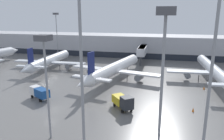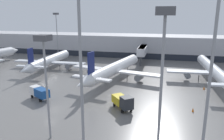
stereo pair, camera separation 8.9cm
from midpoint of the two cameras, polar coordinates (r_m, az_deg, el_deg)
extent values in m
plane|color=slate|center=(43.49, -15.88, -10.10)|extent=(320.00, 320.00, 0.00)
cube|color=#B2B2B7|center=(99.22, 1.67, 6.64)|extent=(160.00, 16.00, 9.00)
cube|color=#1E232D|center=(91.95, 0.61, 3.97)|extent=(156.80, 0.10, 2.40)
cube|color=#BCBCC1|center=(83.20, 8.07, 5.12)|extent=(2.60, 12.83, 2.80)
cylinder|color=#3F4247|center=(78.04, 7.57, 2.30)|extent=(0.44, 0.44, 3.20)
cube|color=#BCBCC1|center=(83.06, 7.92, 5.11)|extent=(2.60, 13.15, 2.80)
cylinder|color=#3F4247|center=(77.76, 7.39, 2.26)|extent=(0.44, 0.44, 3.20)
cylinder|color=silver|center=(76.44, -15.80, 2.52)|extent=(3.53, 24.12, 3.07)
cone|color=silver|center=(88.53, -11.65, 4.30)|extent=(2.98, 3.43, 2.92)
cone|color=silver|center=(64.50, -21.75, -0.06)|extent=(2.85, 4.66, 2.76)
cube|color=silver|center=(76.04, -15.99, 1.97)|extent=(24.80, 3.15, 0.44)
cube|color=silver|center=(67.07, -20.24, 0.87)|extent=(9.43, 1.68, 0.35)
cube|color=navy|center=(66.49, -20.45, 3.35)|extent=(0.41, 2.42, 4.70)
cylinder|color=slate|center=(79.73, -20.33, 1.50)|extent=(1.75, 2.98, 1.69)
cylinder|color=slate|center=(73.22, -11.15, 1.06)|extent=(1.75, 2.98, 1.69)
cylinder|color=#2D2D33|center=(83.66, -13.21, 2.21)|extent=(0.20, 0.20, 1.37)
cylinder|color=#2D2D33|center=(77.79, -18.69, 0.94)|extent=(0.20, 0.20, 1.37)
cylinder|color=#2D2D33|center=(74.04, -13.43, 0.66)|extent=(0.20, 0.20, 1.37)
cylinder|color=silver|center=(64.60, 25.05, -0.01)|extent=(4.37, 31.11, 2.82)
cone|color=silver|center=(80.87, 22.20, 2.89)|extent=(2.83, 3.23, 2.68)
cube|color=silver|center=(64.00, 25.16, -0.67)|extent=(24.60, 4.37, 0.44)
cylinder|color=slate|center=(62.81, 19.02, -1.15)|extent=(1.72, 3.53, 1.55)
cylinder|color=#2D2D33|center=(74.63, 23.05, 0.21)|extent=(0.20, 0.20, 1.87)
cylinder|color=#2D2D33|center=(62.79, 21.71, -2.14)|extent=(0.20, 0.20, 1.87)
cone|color=silver|center=(99.04, -24.01, 4.69)|extent=(3.80, 4.20, 3.18)
cylinder|color=#2D2D33|center=(95.49, -26.58, 2.65)|extent=(0.20, 0.20, 1.76)
cylinder|color=white|center=(61.50, 0.94, 0.57)|extent=(9.32, 27.80, 3.19)
cone|color=white|center=(75.60, 6.07, 3.06)|extent=(3.74, 4.10, 3.03)
cone|color=white|center=(47.86, -7.54, -3.55)|extent=(3.87, 5.31, 2.88)
cube|color=white|center=(61.05, 0.65, -0.15)|extent=(26.17, 8.51, 0.44)
cube|color=white|center=(50.58, -5.34, -2.13)|extent=(10.05, 3.71, 0.35)
cube|color=navy|center=(49.74, -5.43, 1.61)|extent=(0.90, 2.46, 5.48)
cylinder|color=slate|center=(64.73, -5.21, -0.27)|extent=(2.38, 3.31, 1.76)
cylinder|color=slate|center=(58.59, 7.13, -1.86)|extent=(2.38, 3.31, 1.76)
cylinder|color=#2D2D33|center=(70.06, 4.12, 0.35)|extent=(0.20, 0.20, 1.58)
cylinder|color=#2D2D33|center=(62.75, -3.08, -1.28)|extent=(0.20, 0.20, 1.58)
cylinder|color=#2D2D33|center=(59.21, 4.01, -2.24)|extent=(0.20, 0.20, 1.58)
cube|color=#19478C|center=(48.34, -17.78, -5.74)|extent=(3.73, 3.17, 1.76)
cube|color=silver|center=(50.47, -19.33, -4.98)|extent=(2.58, 2.51, 1.84)
cylinder|color=black|center=(50.57, -20.09, -6.53)|extent=(0.74, 0.55, 0.70)
cylinder|color=black|center=(51.33, -18.43, -6.08)|extent=(0.74, 0.55, 0.70)
cylinder|color=black|center=(47.90, -18.18, -7.53)|extent=(0.74, 0.55, 0.70)
cylinder|color=black|center=(48.70, -16.46, -7.03)|extent=(0.74, 0.55, 0.70)
cube|color=gold|center=(42.85, 2.15, -7.76)|extent=(3.69, 3.84, 1.57)
cube|color=#26282D|center=(40.61, 3.91, -8.54)|extent=(2.81, 2.81, 2.25)
cylinder|color=black|center=(41.58, 5.08, -10.22)|extent=(0.64, 0.70, 0.70)
cylinder|color=black|center=(40.71, 2.76, -10.73)|extent=(0.64, 0.70, 0.70)
cylinder|color=black|center=(44.17, 2.87, -8.66)|extent=(0.64, 0.70, 0.70)
cylinder|color=black|center=(43.36, 0.65, -9.10)|extent=(0.64, 0.70, 0.70)
cone|color=orange|center=(57.47, 22.95, -4.36)|extent=(0.49, 0.49, 0.66)
cone|color=orange|center=(43.89, 20.45, -9.68)|extent=(0.41, 0.41, 0.79)
cone|color=orange|center=(77.63, -8.60, 1.28)|extent=(0.51, 0.51, 0.75)
cylinder|color=gray|center=(23.30, 12.59, -8.27)|extent=(0.30, 0.30, 17.43)
cube|color=#4C4C51|center=(21.59, 13.93, 14.73)|extent=(1.80, 1.80, 0.80)
cylinder|color=gray|center=(21.86, -7.86, -3.73)|extent=(0.30, 0.30, 21.61)
cylinder|color=gray|center=(22.74, 24.16, -3.71)|extent=(0.30, 0.30, 21.96)
cylinder|color=gray|center=(31.75, -16.51, -5.53)|extent=(0.30, 0.30, 14.19)
cube|color=#4C4C51|center=(30.15, -17.51, 8.02)|extent=(1.80, 1.80, 0.80)
cylinder|color=gray|center=(96.12, -14.10, 8.56)|extent=(0.30, 0.30, 17.59)
cube|color=#4C4C51|center=(95.73, -14.44, 14.05)|extent=(1.80, 1.80, 0.80)
camera|label=1|loc=(0.04, -89.96, 0.01)|focal=35.00mm
camera|label=2|loc=(0.04, 90.04, -0.01)|focal=35.00mm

